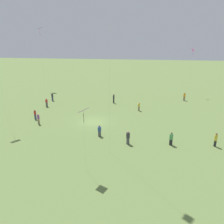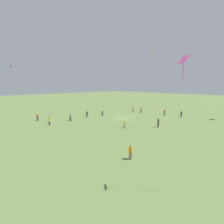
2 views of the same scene
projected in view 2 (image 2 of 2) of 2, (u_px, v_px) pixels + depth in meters
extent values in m
plane|color=olive|center=(122.00, 118.00, 39.30)|extent=(240.00, 240.00, 0.00)
cylinder|color=#4C4C51|center=(102.00, 115.00, 41.31)|extent=(0.47, 0.47, 0.75)
cylinder|color=#2D5193|center=(102.00, 112.00, 41.19)|extent=(0.55, 0.55, 0.56)
sphere|color=brown|center=(102.00, 111.00, 41.12)|extent=(0.24, 0.24, 0.24)
cylinder|color=#232328|center=(70.00, 119.00, 35.73)|extent=(0.41, 0.41, 0.77)
cylinder|color=#4C9956|center=(70.00, 116.00, 35.61)|extent=(0.48, 0.48, 0.68)
sphere|color=brown|center=(70.00, 114.00, 35.52)|extent=(0.24, 0.24, 0.24)
cylinder|color=#232328|center=(158.00, 125.00, 30.30)|extent=(0.40, 0.40, 0.94)
cylinder|color=#333338|center=(158.00, 121.00, 30.15)|extent=(0.47, 0.47, 0.71)
sphere|color=#A87A56|center=(158.00, 119.00, 30.07)|extent=(0.24, 0.24, 0.24)
cylinder|color=#4C4C51|center=(164.00, 114.00, 42.14)|extent=(0.49, 0.49, 0.88)
cylinder|color=#B72D2D|center=(165.00, 111.00, 42.01)|extent=(0.58, 0.58, 0.57)
sphere|color=tan|center=(165.00, 110.00, 41.94)|extent=(0.24, 0.24, 0.24)
cylinder|color=#847056|center=(130.00, 156.00, 17.19)|extent=(0.50, 0.50, 0.88)
cylinder|color=orange|center=(131.00, 150.00, 17.06)|extent=(0.58, 0.58, 0.60)
sphere|color=brown|center=(131.00, 146.00, 16.99)|extent=(0.24, 0.24, 0.24)
cylinder|color=#333D5B|center=(181.00, 116.00, 39.64)|extent=(0.47, 0.47, 0.85)
cylinder|color=#333338|center=(181.00, 113.00, 39.50)|extent=(0.55, 0.55, 0.66)
sphere|color=beige|center=(182.00, 111.00, 39.42)|extent=(0.24, 0.24, 0.24)
cylinder|color=#333D5B|center=(141.00, 111.00, 46.10)|extent=(0.36, 0.36, 0.82)
cylinder|color=#B72D2D|center=(141.00, 109.00, 45.97)|extent=(0.43, 0.43, 0.56)
sphere|color=brown|center=(141.00, 108.00, 45.90)|extent=(0.24, 0.24, 0.24)
cylinder|color=#847056|center=(125.00, 126.00, 29.68)|extent=(0.39, 0.39, 0.80)
cylinder|color=gold|center=(125.00, 123.00, 29.56)|extent=(0.46, 0.46, 0.57)
sphere|color=beige|center=(125.00, 121.00, 29.49)|extent=(0.24, 0.24, 0.24)
cylinder|color=#847056|center=(133.00, 111.00, 46.35)|extent=(0.38, 0.38, 0.88)
cylinder|color=purple|center=(133.00, 109.00, 46.22)|extent=(0.44, 0.44, 0.57)
sphere|color=tan|center=(133.00, 108.00, 46.15)|extent=(0.24, 0.24, 0.24)
cylinder|color=#232328|center=(49.00, 123.00, 31.79)|extent=(0.33, 0.33, 0.77)
cylinder|color=gold|center=(49.00, 120.00, 31.66)|extent=(0.39, 0.39, 0.74)
sphere|color=brown|center=(49.00, 118.00, 31.57)|extent=(0.24, 0.24, 0.24)
cylinder|color=#4C4C51|center=(87.00, 116.00, 39.74)|extent=(0.53, 0.53, 0.83)
cylinder|color=#333338|center=(87.00, 113.00, 39.61)|extent=(0.62, 0.62, 0.65)
sphere|color=tan|center=(87.00, 111.00, 39.53)|extent=(0.24, 0.24, 0.24)
cylinder|color=#333D5B|center=(38.00, 119.00, 35.73)|extent=(0.49, 0.49, 0.84)
cylinder|color=#B72D2D|center=(37.00, 116.00, 35.60)|extent=(0.58, 0.58, 0.59)
sphere|color=tan|center=(37.00, 114.00, 35.52)|extent=(0.24, 0.24, 0.24)
cube|color=purple|center=(84.00, 92.00, 45.66)|extent=(1.01, 0.96, 0.40)
cylinder|color=black|center=(84.00, 95.00, 45.79)|extent=(0.04, 0.04, 0.93)
cylinder|color=silver|center=(84.00, 102.00, 46.22)|extent=(0.01, 0.01, 6.22)
cube|color=red|center=(11.00, 66.00, 39.47)|extent=(0.88, 0.78, 0.58)
cylinder|color=blue|center=(11.00, 69.00, 39.60)|extent=(0.04, 0.04, 0.96)
cylinder|color=silver|center=(14.00, 92.00, 40.67)|extent=(0.01, 0.01, 13.31)
cube|color=#E54C99|center=(184.00, 59.00, 10.20)|extent=(0.88, 0.82, 0.55)
cylinder|color=purple|center=(183.00, 71.00, 10.34)|extent=(0.04, 0.04, 1.12)
cylinder|color=silver|center=(178.00, 131.00, 11.11)|extent=(0.01, 0.01, 10.19)
cube|color=yellow|center=(85.00, 35.00, 39.00)|extent=(0.83, 0.78, 0.45)
cylinder|color=red|center=(85.00, 37.00, 39.09)|extent=(0.04, 0.04, 0.59)
cylinder|color=silver|center=(86.00, 77.00, 40.90)|extent=(0.01, 0.01, 21.21)
cube|color=orange|center=(151.00, 53.00, 46.52)|extent=(1.44, 1.37, 0.77)
cylinder|color=red|center=(150.00, 57.00, 46.74)|extent=(0.04, 0.04, 1.78)
cylinder|color=silver|center=(149.00, 83.00, 48.15)|extent=(0.01, 0.01, 18.22)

